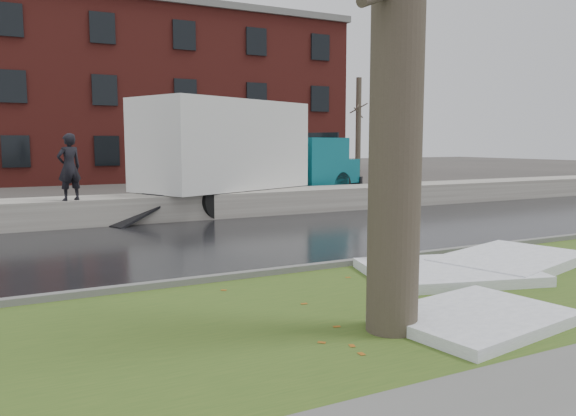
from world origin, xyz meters
name	(u,v)px	position (x,y,z in m)	size (l,w,h in m)	color
ground	(374,280)	(0.00, 0.00, 0.00)	(120.00, 120.00, 0.00)	#47423D
verge	(425,298)	(0.00, -1.25, 0.02)	(60.00, 4.50, 0.04)	#34501A
road	(260,238)	(0.00, 4.50, 0.01)	(60.00, 7.00, 0.03)	black
parking_lot	(165,203)	(0.00, 13.00, 0.01)	(60.00, 9.00, 0.03)	slate
curb	(341,265)	(0.00, 1.00, 0.07)	(60.00, 0.15, 0.14)	slate
snowbank	(203,205)	(0.00, 8.70, 0.38)	(60.00, 1.60, 0.75)	#B3B0A4
brick_building	(124,99)	(2.00, 30.00, 5.00)	(26.00, 12.00, 10.00)	maroon
bg_tree_right	(358,126)	(16.00, 24.00, 3.33)	(1.40, 1.62, 6.50)	brown
fire_hydrant	(388,244)	(0.69, 0.56, 0.47)	(0.39, 0.35, 0.80)	#A8ABB1
box_truck	(247,153)	(2.07, 10.10, 1.88)	(10.48, 5.85, 3.56)	black
worker	(69,167)	(-3.76, 8.10, 1.62)	(0.63, 0.41, 1.73)	black
snow_patch_near	(447,271)	(1.16, -0.44, 0.12)	(2.60, 2.00, 0.16)	white
snow_patch_far	(476,317)	(-0.24, -2.45, 0.11)	(2.20, 1.60, 0.14)	white
snow_patch_side	(510,260)	(2.76, -0.32, 0.13)	(2.80, 1.80, 0.18)	white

